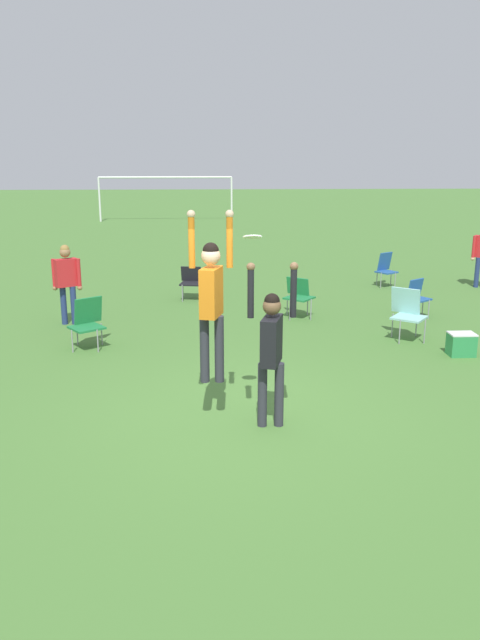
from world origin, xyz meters
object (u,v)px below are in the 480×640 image
camping_chair_1 (87,320)px  camping_chair_4 (191,280)px  cooler_box (461,344)px  camping_chair_3 (407,310)px  person_jumping (211,293)px  camping_chair_5 (417,295)px  person_defending (271,342)px  person_spectator_near (67,277)px  frisbee (252,237)px  camping_chair_0 (299,294)px  camping_chair_2 (386,267)px

camping_chair_1 → camping_chair_4: 4.24m
cooler_box → camping_chair_3: bearing=120.3°
person_jumping → camping_chair_3: person_jumping is taller
camping_chair_5 → cooler_box: size_ratio=1.79×
camping_chair_3 → cooler_box: 1.30m
person_defending → person_spectator_near: size_ratio=1.29×
frisbee → camping_chair_5: frisbee is taller
person_jumping → camping_chair_0: (1.91, 5.37, -1.20)m
person_defending → camping_chair_2: (3.95, 8.73, -0.61)m
camping_chair_1 → cooler_box: bearing=136.1°
camping_chair_4 → cooler_box: bearing=145.5°
frisbee → cooler_box: size_ratio=0.52×
person_defending → camping_chair_1: bearing=-124.0°
frisbee → camping_chair_2: 9.71m
frisbee → camping_chair_2: size_ratio=0.26×
person_jumping → camping_chair_1: bearing=49.8°
person_defending → camping_chair_4: size_ratio=2.73×
camping_chair_3 → camping_chair_4: bearing=-3.8°
person_spectator_near → cooler_box: 7.69m
camping_chair_4 → person_spectator_near: (-2.46, -2.22, 0.52)m
camping_chair_4 → cooler_box: (4.77, -4.71, -0.27)m
camping_chair_1 → person_spectator_near: person_spectator_near is taller
camping_chair_0 → camping_chair_4: (-2.34, 1.86, -0.04)m
camping_chair_5 → person_spectator_near: 7.37m
camping_chair_2 → camping_chair_3: 5.01m
person_defending → camping_chair_0: person_defending is taller
person_spectator_near → frisbee: bearing=-88.5°
camping_chair_0 → camping_chair_2: 4.20m
camping_chair_2 → person_spectator_near: size_ratio=0.54×
camping_chair_2 → camping_chair_5: camping_chair_2 is taller
frisbee → camping_chair_3: size_ratio=0.25×
camping_chair_2 → camping_chair_5: size_ratio=1.12×
person_jumping → person_defending: bearing=-90.0°
frisbee → camping_chair_4: frisbee is taller
person_jumping → camping_chair_0: person_jumping is taller
camping_chair_0 → cooler_box: bearing=168.9°
camping_chair_5 → cooler_box: bearing=52.2°
person_jumping → frisbee: (0.51, -0.04, 0.70)m
camping_chair_2 → camping_chair_4: 5.28m
camping_chair_2 → camping_chair_4: camping_chair_2 is taller
camping_chair_3 → camping_chair_5: (0.74, 1.68, -0.07)m
camping_chair_2 → camping_chair_5: (-0.24, -3.23, -0.04)m
person_defending → person_spectator_near: (-3.63, 5.23, -0.14)m
camping_chair_5 → camping_chair_2: bearing=-129.6°
camping_chair_0 → camping_chair_2: camping_chair_2 is taller
camping_chair_2 → cooler_box: bearing=53.1°
camping_chair_3 → person_spectator_near: person_spectator_near is taller
cooler_box → camping_chair_4: bearing=135.3°
person_jumping → person_spectator_near: bearing=46.6°
person_defending → camping_chair_0: (1.17, 5.59, -0.62)m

